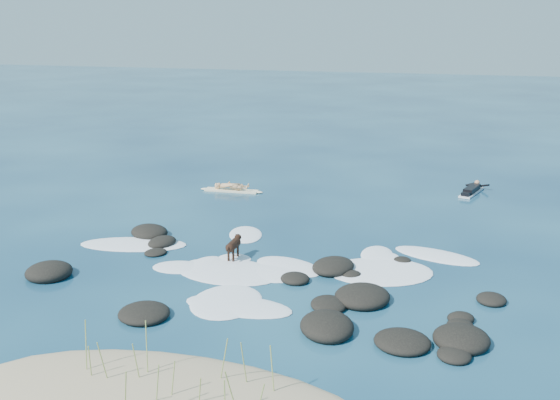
% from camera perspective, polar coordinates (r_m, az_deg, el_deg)
% --- Properties ---
extents(ground, '(160.00, 160.00, 0.00)m').
position_cam_1_polar(ground, '(19.68, 0.31, -5.88)').
color(ground, '#0A2642').
rests_on(ground, ground).
extents(dune_grass, '(4.33, 1.74, 1.23)m').
position_cam_1_polar(dune_grass, '(12.80, -9.39, -15.59)').
color(dune_grass, '#889C4B').
rests_on(dune_grass, ground).
extents(reef_rocks, '(13.87, 7.48, 0.55)m').
position_cam_1_polar(reef_rocks, '(17.48, -0.06, -8.37)').
color(reef_rocks, black).
rests_on(reef_rocks, ground).
extents(breaking_foam, '(13.47, 7.67, 0.12)m').
position_cam_1_polar(breaking_foam, '(19.34, -0.24, -6.25)').
color(breaking_foam, white).
rests_on(breaking_foam, ground).
extents(standing_surfer_rig, '(2.92, 0.66, 1.66)m').
position_cam_1_polar(standing_surfer_rig, '(27.95, -4.48, 2.08)').
color(standing_surfer_rig, '#F8F1C6').
rests_on(standing_surfer_rig, ground).
extents(paddling_surfer_rig, '(1.33, 2.46, 0.43)m').
position_cam_1_polar(paddling_surfer_rig, '(29.02, 17.14, 0.89)').
color(paddling_surfer_rig, silver).
rests_on(paddling_surfer_rig, ground).
extents(dog, '(0.31, 1.21, 0.77)m').
position_cam_1_polar(dog, '(19.91, -4.25, -4.09)').
color(dog, black).
rests_on(dog, ground).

